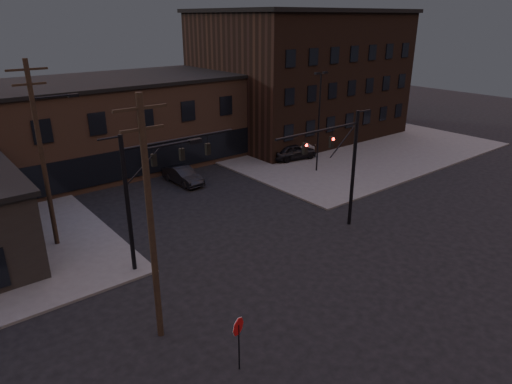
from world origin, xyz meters
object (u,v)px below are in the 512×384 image
(parked_car_lot_a, at_px, (293,151))
(stop_sign, at_px, (239,332))
(traffic_signal_near, at_px, (343,160))
(traffic_signal_far, at_px, (148,184))
(car_crossing, at_px, (183,175))
(parked_car_lot_b, at_px, (305,147))

(parked_car_lot_a, bearing_deg, stop_sign, 142.89)
(stop_sign, bearing_deg, traffic_signal_near, 25.90)
(traffic_signal_near, xyz_separation_m, traffic_signal_far, (-12.07, 3.50, 0.08))
(traffic_signal_far, distance_m, parked_car_lot_a, 23.17)
(car_crossing, bearing_deg, parked_car_lot_b, -4.55)
(parked_car_lot_b, distance_m, car_crossing, 14.52)
(car_crossing, bearing_deg, traffic_signal_near, -78.74)
(traffic_signal_near, relative_size, traffic_signal_far, 1.00)
(traffic_signal_far, xyz_separation_m, parked_car_lot_a, (20.50, 10.02, -4.05))
(parked_car_lot_a, height_order, car_crossing, parked_car_lot_a)
(traffic_signal_far, xyz_separation_m, car_crossing, (8.35, 11.07, -4.27))
(traffic_signal_near, height_order, parked_car_lot_b, traffic_signal_near)
(traffic_signal_near, bearing_deg, traffic_signal_far, 163.83)
(stop_sign, bearing_deg, parked_car_lot_a, 42.56)
(traffic_signal_near, distance_m, stop_sign, 15.17)
(parked_car_lot_b, bearing_deg, car_crossing, 71.70)
(parked_car_lot_a, distance_m, car_crossing, 12.20)
(traffic_signal_far, relative_size, stop_sign, 3.23)
(traffic_signal_far, height_order, stop_sign, traffic_signal_far)
(traffic_signal_near, xyz_separation_m, car_crossing, (-3.73, 14.57, -4.19))
(traffic_signal_far, distance_m, parked_car_lot_b, 25.59)
(stop_sign, height_order, parked_car_lot_b, stop_sign)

